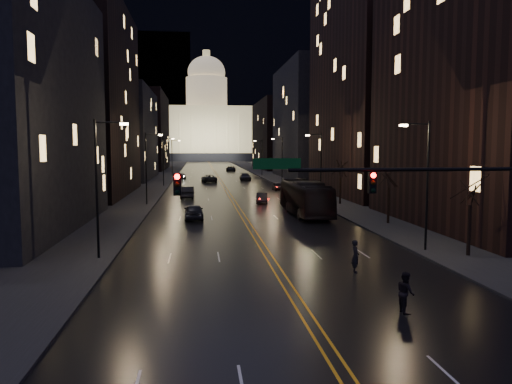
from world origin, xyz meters
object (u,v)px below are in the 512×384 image
object	(u,v)px
oncoming_car_a	(194,212)
oncoming_car_b	(187,192)
pedestrian_b	(406,292)
pedestrian_a	(355,256)
bus	(305,198)
receding_car_a	(262,198)
traffic_signal	(421,193)

from	to	relation	value
oncoming_car_a	oncoming_car_b	size ratio (longest dim) A/B	0.91
oncoming_car_a	pedestrian_b	size ratio (longest dim) A/B	2.56
oncoming_car_a	pedestrian_a	xyz separation A→B (m)	(9.47, -22.44, 0.16)
oncoming_car_a	bus	bearing A→B (deg)	-171.53
bus	receding_car_a	distance (m)	12.18
traffic_signal	oncoming_car_a	world-z (taller)	traffic_signal
traffic_signal	oncoming_car_a	distance (m)	29.88
bus	oncoming_car_b	world-z (taller)	bus
bus	pedestrian_a	bearing A→B (deg)	-96.47
oncoming_car_a	receding_car_a	xyz separation A→B (m)	(8.62, 13.75, -0.13)
receding_car_a	pedestrian_b	distance (m)	43.21
oncoming_car_b	traffic_signal	bearing A→B (deg)	104.88
bus	oncoming_car_a	world-z (taller)	bus
oncoming_car_b	pedestrian_b	world-z (taller)	pedestrian_b
receding_car_a	pedestrian_a	xyz separation A→B (m)	(0.85, -36.20, 0.29)
pedestrian_b	receding_car_a	bearing A→B (deg)	0.89
bus	pedestrian_b	bearing A→B (deg)	-95.23
receding_car_a	pedestrian_a	world-z (taller)	pedestrian_a
oncoming_car_a	receding_car_a	bearing A→B (deg)	-123.50
bus	pedestrian_a	world-z (taller)	bus
traffic_signal	oncoming_car_b	xyz separation A→B (m)	(-12.10, 48.12, -4.25)
pedestrian_a	receding_car_a	bearing A→B (deg)	7.98
receding_car_a	traffic_signal	bearing A→B (deg)	-79.53
bus	receding_car_a	xyz separation A→B (m)	(-3.19, 11.69, -1.16)
pedestrian_b	traffic_signal	bearing A→B (deg)	-37.11
traffic_signal	pedestrian_b	size ratio (longest dim) A/B	9.48
traffic_signal	receding_car_a	bearing A→B (deg)	93.29
traffic_signal	receding_car_a	world-z (taller)	traffic_signal
receding_car_a	oncoming_car_a	bearing A→B (deg)	-114.91
pedestrian_a	pedestrian_b	xyz separation A→B (m)	(0.02, -7.00, -0.05)
pedestrian_b	oncoming_car_a	bearing A→B (deg)	17.61
oncoming_car_a	pedestrian_b	bearing A→B (deg)	106.45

